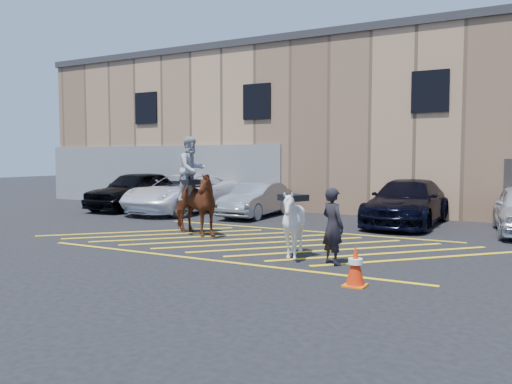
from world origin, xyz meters
The scene contains 11 objects.
ground centered at (0.00, 0.00, 0.00)m, with size 90.00×90.00×0.00m, color black.
car_black_suv centered at (-8.73, 4.72, 0.83)m, with size 1.96×4.88×1.66m, color black.
car_white_pickup centered at (-6.21, 4.68, 0.78)m, with size 2.60×5.64×1.57m, color white.
car_silver_sedan centered at (-2.90, 4.79, 0.64)m, with size 1.36×3.91×1.29m, color gray.
car_blue_suv centered at (2.64, 5.12, 0.75)m, with size 2.10×5.17×1.50m, color black.
handler centered at (2.49, -1.94, 0.81)m, with size 0.59×0.39×1.62m, color black.
warehouse centered at (-0.01, 11.99, 3.65)m, with size 32.42×10.20×7.30m.
hatching_zone centered at (0.00, -0.30, 0.01)m, with size 12.60×5.12×0.01m.
mounted_bay centered at (-2.41, -0.06, 1.15)m, with size 2.35×1.63×2.84m.
saddled_white centered at (1.49, -1.71, 0.77)m, with size 1.72×1.79×1.53m.
traffic_cone centered at (3.44, -3.45, 0.37)m, with size 0.39×0.39×0.73m.
Camera 1 is at (5.92, -11.86, 2.25)m, focal length 35.00 mm.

